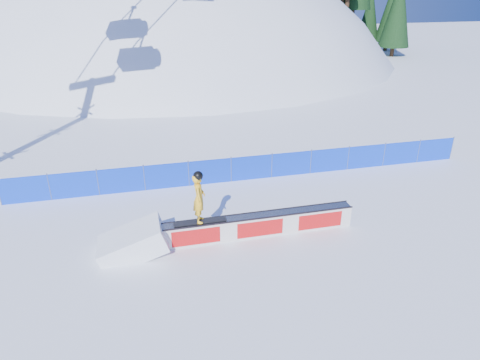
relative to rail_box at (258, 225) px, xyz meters
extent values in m
plane|color=white|center=(1.06, 0.37, -0.43)|extent=(160.00, 160.00, 0.00)
sphere|color=white|center=(1.06, 42.37, -18.43)|extent=(64.00, 64.00, 64.00)
cylinder|color=#2F1E13|center=(22.15, 37.11, 5.65)|extent=(0.50, 0.50, 1.40)
cylinder|color=#2F1E13|center=(25.93, 40.15, 2.18)|extent=(0.50, 0.50, 1.40)
cylinder|color=#2F1E13|center=(27.33, 43.45, 0.41)|extent=(0.50, 0.50, 1.40)
cone|color=black|center=(27.33, 43.45, 4.19)|extent=(2.80, 2.80, 6.36)
cylinder|color=#2F1E13|center=(28.53, 43.96, 0.17)|extent=(0.50, 0.50, 1.40)
cone|color=black|center=(28.53, 43.96, 5.65)|extent=(4.30, 4.30, 9.76)
cylinder|color=#2F1E13|center=(31.03, 45.20, 0.17)|extent=(0.50, 0.50, 1.40)
cone|color=black|center=(31.03, 45.20, 3.89)|extent=(2.75, 2.75, 6.24)
cube|color=#0A37D5|center=(1.06, 4.87, 0.17)|extent=(22.00, 0.03, 1.20)
cylinder|color=#414D75|center=(-7.94, 4.87, 0.22)|extent=(0.05, 0.05, 1.30)
cylinder|color=#414D75|center=(-5.94, 4.87, 0.22)|extent=(0.05, 0.05, 1.30)
cylinder|color=#414D75|center=(-3.94, 4.87, 0.22)|extent=(0.05, 0.05, 1.30)
cylinder|color=#414D75|center=(-1.94, 4.87, 0.22)|extent=(0.05, 0.05, 1.30)
cylinder|color=#414D75|center=(0.06, 4.87, 0.22)|extent=(0.05, 0.05, 1.30)
cylinder|color=#414D75|center=(2.06, 4.87, 0.22)|extent=(0.05, 0.05, 1.30)
cylinder|color=#414D75|center=(4.06, 4.87, 0.22)|extent=(0.05, 0.05, 1.30)
cylinder|color=#414D75|center=(6.06, 4.87, 0.22)|extent=(0.05, 0.05, 1.30)
cylinder|color=#414D75|center=(8.06, 4.87, 0.22)|extent=(0.05, 0.05, 1.30)
cylinder|color=#414D75|center=(10.06, 4.87, 0.22)|extent=(0.05, 0.05, 1.30)
cylinder|color=#414D75|center=(12.06, 4.87, 0.22)|extent=(0.05, 0.05, 1.30)
cube|color=silver|center=(0.00, 0.00, -0.02)|extent=(7.28, 0.47, 0.82)
cube|color=gray|center=(0.00, 0.00, 0.41)|extent=(7.20, 0.49, 0.04)
cube|color=black|center=(0.00, -0.24, 0.42)|extent=(7.28, 0.04, 0.05)
cube|color=black|center=(0.00, 0.24, 0.42)|extent=(7.28, 0.04, 0.05)
cube|color=red|center=(0.00, -0.24, -0.02)|extent=(6.91, 0.03, 0.61)
cube|color=red|center=(0.00, 0.24, -0.02)|extent=(6.91, 0.03, 0.61)
cube|color=black|center=(-2.16, 0.00, 0.46)|extent=(1.87, 0.34, 0.04)
imported|color=yellow|center=(-2.16, 0.00, 1.39)|extent=(0.54, 0.72, 1.81)
sphere|color=black|center=(-2.16, 0.00, 2.23)|extent=(0.34, 0.34, 0.34)
camera|label=1|loc=(-3.92, -13.10, 8.16)|focal=32.00mm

